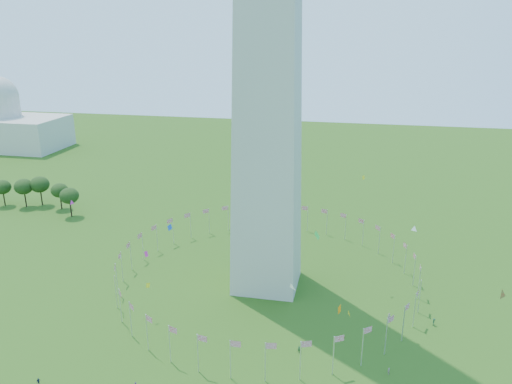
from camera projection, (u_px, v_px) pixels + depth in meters
The scene contains 4 objects.
flag_ring at pixel (267, 269), 136.25m from camera, with size 80.24×80.24×9.00m.
capitol_building at pixel (0, 108), 285.79m from camera, with size 70.00×35.00×46.00m, color beige, non-canonical shape.
kites_aloft at pixel (334, 278), 101.33m from camera, with size 123.86×71.49×41.39m.
tree_line_west at pixel (18, 194), 194.03m from camera, with size 55.84×15.96×12.38m.
Camera 1 is at (21.89, -70.74, 67.39)m, focal length 35.00 mm.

